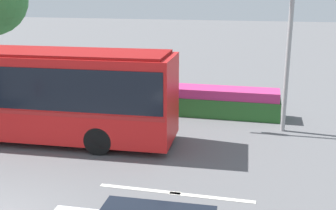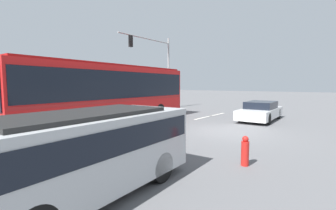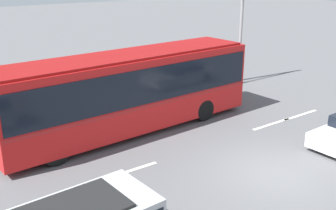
# 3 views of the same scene
# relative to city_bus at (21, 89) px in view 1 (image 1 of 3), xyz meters

# --- Properties ---
(city_bus) EXTENTS (11.78, 3.00, 3.42)m
(city_bus) POSITION_rel_city_bus_xyz_m (0.00, 0.00, 0.00)
(city_bus) COLOR red
(city_bus) RESTS_ON ground
(traffic_light_pole) EXTENTS (6.43, 0.24, 6.76)m
(traffic_light_pole) POSITION_rel_city_bus_xyz_m (8.15, 3.10, 2.55)
(traffic_light_pole) COLOR gray
(traffic_light_pole) RESTS_ON ground
(flowering_hedge) EXTENTS (6.41, 1.34, 1.27)m
(flowering_hedge) POSITION_rel_city_bus_xyz_m (6.49, 4.65, -1.32)
(flowering_hedge) COLOR #286028
(flowering_hedge) RESTS_ON ground
(lane_stripe_mid) EXTENTS (2.40, 0.16, 0.01)m
(lane_stripe_mid) POSITION_rel_city_bus_xyz_m (7.69, -3.21, -1.94)
(lane_stripe_mid) COLOR silver
(lane_stripe_mid) RESTS_ON ground
(lane_stripe_far) EXTENTS (2.40, 0.16, 0.01)m
(lane_stripe_far) POSITION_rel_city_bus_xyz_m (5.60, -3.18, -1.94)
(lane_stripe_far) COLOR silver
(lane_stripe_far) RESTS_ON ground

